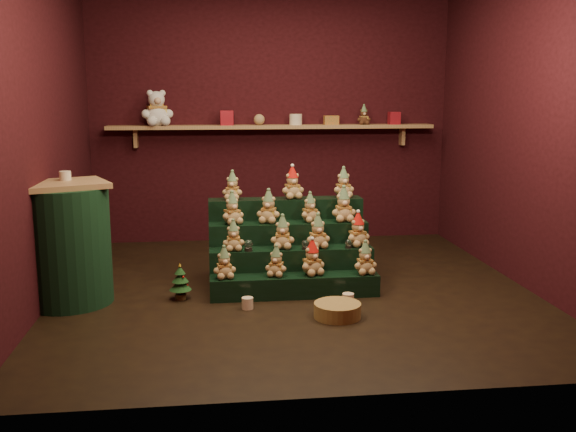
{
  "coord_description": "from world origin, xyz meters",
  "views": [
    {
      "loc": [
        -0.68,
        -5.25,
        1.65
      ],
      "look_at": [
        -0.02,
        0.25,
        0.6
      ],
      "focal_mm": 40.0,
      "sensor_mm": 36.0,
      "label": 1
    }
  ],
  "objects": [
    {
      "name": "snow_globe_b",
      "position": [
        0.09,
        -0.02,
        0.4
      ],
      "size": [
        0.06,
        0.06,
        0.08
      ],
      "color": "black",
      "rests_on": "riser_tier_midfront"
    },
    {
      "name": "wicker_basket",
      "position": [
        0.24,
        -0.73,
        0.06
      ],
      "size": [
        0.41,
        0.41,
        0.11
      ],
      "primitive_type": "cylinder",
      "rotation": [
        0.0,
        0.0,
        -0.19
      ],
      "color": "#A88643",
      "rests_on": "ground"
    },
    {
      "name": "white_bear",
      "position": [
        -1.25,
        1.84,
        1.56
      ],
      "size": [
        0.4,
        0.38,
        0.48
      ],
      "primitive_type": null,
      "rotation": [
        0.0,
        0.0,
        0.24
      ],
      "color": "white",
      "rests_on": "back_shelf"
    },
    {
      "name": "teddy_6",
      "position": [
        0.21,
        0.02,
        0.5
      ],
      "size": [
        0.23,
        0.21,
        0.29
      ],
      "primitive_type": null,
      "rotation": [
        0.0,
        0.0,
        0.16
      ],
      "color": "tan",
      "rests_on": "riser_tier_midfront"
    },
    {
      "name": "right_wall",
      "position": [
        2.05,
        0.0,
        1.4
      ],
      "size": [
        0.1,
        4.0,
        2.8
      ],
      "primitive_type": "cube",
      "color": "black",
      "rests_on": "ground"
    },
    {
      "name": "snow_globe_c",
      "position": [
        0.47,
        -0.02,
        0.4
      ],
      "size": [
        0.06,
        0.06,
        0.08
      ],
      "color": "black",
      "rests_on": "riser_tier_midfront"
    },
    {
      "name": "riser_tier_midfront",
      "position": [
        -0.02,
        0.04,
        0.18
      ],
      "size": [
        1.4,
        0.22,
        0.36
      ],
      "primitive_type": "cube",
      "color": "black",
      "rests_on": "ground"
    },
    {
      "name": "table_ornament",
      "position": [
        -1.84,
        -0.02,
        1.02
      ],
      "size": [
        0.09,
        0.09,
        0.07
      ],
      "primitive_type": "cylinder",
      "color": "beige",
      "rests_on": "side_table"
    },
    {
      "name": "teddy_9",
      "position": [
        -0.19,
        0.27,
        0.68
      ],
      "size": [
        0.25,
        0.24,
        0.29
      ],
      "primitive_type": null,
      "rotation": [
        0.0,
        0.0,
        -0.31
      ],
      "color": "tan",
      "rests_on": "riser_tier_midback"
    },
    {
      "name": "gift_tin_cream",
      "position": [
        0.25,
        1.85,
        1.38
      ],
      "size": [
        0.14,
        0.14,
        0.12
      ],
      "primitive_type": "cylinder",
      "color": "beige",
      "rests_on": "back_shelf"
    },
    {
      "name": "teddy_0",
      "position": [
        -0.6,
        -0.19,
        0.31
      ],
      "size": [
        0.21,
        0.2,
        0.26
      ],
      "primitive_type": null,
      "rotation": [
        0.0,
        0.0,
        0.19
      ],
      "color": "tan",
      "rests_on": "riser_tier_front"
    },
    {
      "name": "back_wall",
      "position": [
        0.0,
        2.05,
        1.4
      ],
      "size": [
        4.0,
        0.1,
        2.8
      ],
      "primitive_type": "cube",
      "color": "black",
      "rests_on": "ground"
    },
    {
      "name": "snow_globe_a",
      "position": [
        -0.39,
        -0.02,
        0.41
      ],
      "size": [
        0.07,
        0.07,
        0.1
      ],
      "color": "black",
      "rests_on": "riser_tier_midfront"
    },
    {
      "name": "side_table",
      "position": [
        -1.84,
        -0.12,
        0.49
      ],
      "size": [
        0.8,
        0.74,
        0.98
      ],
      "rotation": [
        0.0,
        0.0,
        0.41
      ],
      "color": "tan",
      "rests_on": "ground"
    },
    {
      "name": "front_wall",
      "position": [
        0.0,
        -2.05,
        1.4
      ],
      "size": [
        4.0,
        0.1,
        2.8
      ],
      "primitive_type": "cube",
      "color": "black",
      "rests_on": "ground"
    },
    {
      "name": "teddy_12",
      "position": [
        -0.5,
        0.47,
        0.85
      ],
      "size": [
        0.21,
        0.2,
        0.25
      ],
      "primitive_type": null,
      "rotation": [
        0.0,
        0.0,
        -0.22
      ],
      "color": "tan",
      "rests_on": "riser_tier_back"
    },
    {
      "name": "teddy_13",
      "position": [
        0.04,
        0.47,
        0.86
      ],
      "size": [
        0.24,
        0.22,
        0.29
      ],
      "primitive_type": null,
      "rotation": [
        0.0,
        0.0,
        0.2
      ],
      "color": "tan",
      "rests_on": "riser_tier_back"
    },
    {
      "name": "mug_left",
      "position": [
        -0.43,
        -0.45,
        0.05
      ],
      "size": [
        0.09,
        0.09,
        0.09
      ],
      "primitive_type": "cylinder",
      "color": "beige",
      "rests_on": "ground"
    },
    {
      "name": "back_shelf",
      "position": [
        0.0,
        1.87,
        1.29
      ],
      "size": [
        3.6,
        0.26,
        0.24
      ],
      "color": "tan",
      "rests_on": "ground"
    },
    {
      "name": "teddy_14",
      "position": [
        0.52,
        0.49,
        0.86
      ],
      "size": [
        0.22,
        0.2,
        0.27
      ],
      "primitive_type": null,
      "rotation": [
        0.0,
        0.0,
        0.16
      ],
      "color": "tan",
      "rests_on": "riser_tier_back"
    },
    {
      "name": "brown_bear",
      "position": [
        1.02,
        1.84,
        1.43
      ],
      "size": [
        0.15,
        0.14,
        0.21
      ],
      "primitive_type": null,
      "rotation": [
        0.0,
        0.0,
        0.01
      ],
      "color": "#4F2D1A",
      "rests_on": "back_shelf"
    },
    {
      "name": "riser_tier_back",
      "position": [
        -0.02,
        0.48,
        0.36
      ],
      "size": [
        1.4,
        0.22,
        0.72
      ],
      "primitive_type": "cube",
      "color": "black",
      "rests_on": "ground"
    },
    {
      "name": "scarf_gift_box",
      "position": [
        0.65,
        1.85,
        1.37
      ],
      "size": [
        0.16,
        0.1,
        0.1
      ],
      "primitive_type": "cube",
      "color": "orange",
      "rests_on": "back_shelf"
    },
    {
      "name": "teddy_1",
      "position": [
        -0.17,
        -0.18,
        0.31
      ],
      "size": [
        0.22,
        0.21,
        0.25
      ],
      "primitive_type": null,
      "rotation": [
        0.0,
        0.0,
        -0.36
      ],
      "color": "tan",
      "rests_on": "riser_tier_front"
    },
    {
      "name": "teddy_7",
      "position": [
        0.56,
        0.05,
        0.51
      ],
      "size": [
        0.26,
        0.24,
        0.29
      ],
      "primitive_type": null,
      "rotation": [
        0.0,
        0.0,
        0.32
      ],
      "color": "tan",
      "rests_on": "riser_tier_midfront"
    },
    {
      "name": "teddy_8",
      "position": [
        -0.51,
        0.25,
        0.68
      ],
      "size": [
        0.26,
        0.25,
        0.28
      ],
      "primitive_type": null,
      "rotation": [
        0.0,
        0.0,
        0.45
      ],
      "color": "tan",
      "rests_on": "riser_tier_midback"
    },
    {
      "name": "ground",
      "position": [
        0.0,
        0.0,
        0.0
      ],
      "size": [
        4.0,
        4.0,
        0.0
      ],
      "primitive_type": "plane",
      "color": "black",
      "rests_on": "ground"
    },
    {
      "name": "gift_tin_red_b",
      "position": [
        1.37,
        1.85,
        1.39
      ],
      "size": [
        0.12,
        0.12,
        0.14
      ],
      "primitive_type": "cube",
      "color": "maroon",
      "rests_on": "back_shelf"
    },
    {
      "name": "gift_tin_red_a",
      "position": [
        -0.51,
        1.85,
        1.4
      ],
      "size": [
        0.14,
        0.14,
        0.16
      ],
      "primitive_type": "cube",
      "color": "maroon",
      "rests_on": "back_shelf"
    },
    {
      "name": "left_wall",
      "position": [
        -2.05,
        0.0,
        1.4
      ],
      "size": [
        0.1,
        4.0,
        2.8
      ],
      "primitive_type": "cube",
      "color": "black",
      "rests_on": "ground"
    },
    {
      "name": "mug_right",
      "position": [
        0.38,
        -0.45,
        0.05
      ],
      "size": [
        0.09,
        0.09,
        0.09
      ],
      "primitive_type": "cylinder",
      "color": "beige",
      "rests_on": "ground"
    },
    {
      "name": "teddy_10",
      "position": [
        0.18,
        0.27,
        0.67
      ],
      "size": [
        0.23,
        0.22,
        0.26
      ],
      "primitive_type": null,
      "rotation": [
        0.0,
        0.0,
        0.39
      ],
      "color": "tan",
      "rests_on": "riser_tier_midback"
    },
    {
      "name": "riser_tier_front",
      "position": [
        -0.02,
        -0.18,
        0.09
      ],
      "size": [
        1.4,
        0.22,
        0.18
      ],
      "primitive_type": "cube",
      "color": "black",
      "rests_on": "ground"
    },
    {
      "name": "teddy_2",
      "position": [
        0.13,
        -0.17,
        0.33
      ],
      "size": [
        0.27,
        0.26,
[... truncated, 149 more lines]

